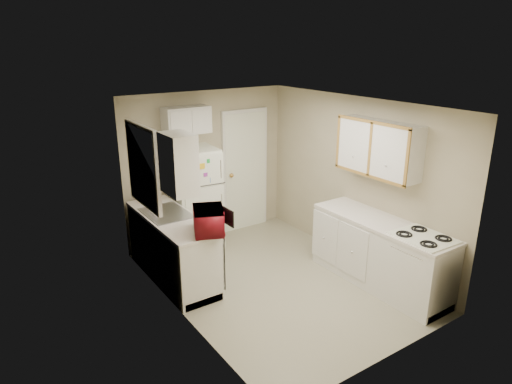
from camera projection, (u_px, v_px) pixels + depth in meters
floor at (277, 281)px, 6.22m from camera, size 3.80×3.80×0.00m
ceiling at (279, 104)px, 5.46m from camera, size 3.80×3.80×0.00m
wall_left at (178, 222)px, 5.10m from camera, size 3.80×3.80×0.00m
wall_right at (355, 181)px, 6.59m from camera, size 3.80×3.80×0.00m
wall_back at (207, 166)px, 7.33m from camera, size 2.80×2.80×0.00m
wall_front at (397, 253)px, 4.35m from camera, size 2.80×2.80×0.00m
left_counter at (173, 247)px, 6.20m from camera, size 0.60×1.80×0.90m
dishwasher at (213, 256)px, 5.87m from camera, size 0.03×0.58×0.72m
sink at (166, 216)px, 6.19m from camera, size 0.54×0.74×0.16m
microwave at (209, 220)px, 5.54m from camera, size 0.60×0.48×0.35m
soap_bottle at (148, 197)px, 6.51m from camera, size 0.12×0.12×0.21m
window_blinds at (144, 166)px, 5.81m from camera, size 0.10×0.98×1.08m
upper_cabinet_left at (179, 164)px, 5.16m from camera, size 0.30×0.45×0.70m
refrigerator at (195, 199)px, 7.03m from camera, size 0.71×0.69×1.60m
cabinet_over_fridge at (186, 120)px, 6.75m from camera, size 0.70×0.30×0.40m
interior_door at (245, 171)px, 7.73m from camera, size 0.86×0.06×2.08m
right_counter at (380, 253)px, 6.04m from camera, size 0.60×2.00×0.90m
stove at (419, 275)px, 5.57m from camera, size 0.58×0.70×0.82m
upper_cabinet_right at (379, 148)px, 5.92m from camera, size 0.30×1.20×0.70m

